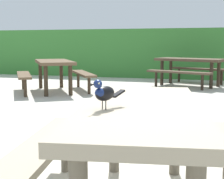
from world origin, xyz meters
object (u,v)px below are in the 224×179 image
object	(u,v)px
picnic_table_foreground	(142,132)
bird_grackle	(104,92)
picnic_table_mid_right	(190,65)
picnic_table_mid_left	(54,68)

from	to	relation	value
picnic_table_foreground	bird_grackle	size ratio (longest dim) A/B	7.30
picnic_table_foreground	picnic_table_mid_right	size ratio (longest dim) A/B	0.90
picnic_table_foreground	picnic_table_mid_left	world-z (taller)	same
picnic_table_mid_left	picnic_table_mid_right	size ratio (longest dim) A/B	1.08
picnic_table_foreground	picnic_table_mid_right	bearing A→B (deg)	90.95
picnic_table_foreground	picnic_table_mid_right	distance (m)	7.15
bird_grackle	picnic_table_mid_right	world-z (taller)	bird_grackle
picnic_table_foreground	picnic_table_mid_right	world-z (taller)	same
bird_grackle	picnic_table_mid_left	xyz separation A→B (m)	(-2.95, 5.30, -0.29)
bird_grackle	picnic_table_mid_right	distance (m)	7.38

